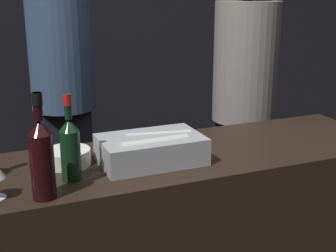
{
  "coord_description": "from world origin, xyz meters",
  "views": [
    {
      "loc": [
        -0.73,
        -1.42,
        1.64
      ],
      "look_at": [
        0.0,
        0.33,
        1.08
      ],
      "focal_mm": 50.0,
      "sensor_mm": 36.0,
      "label": 1
    }
  ],
  "objects_px": {
    "bowl_white": "(68,157)",
    "person_blond_tee": "(63,84)",
    "red_wine_bottle_burgundy": "(70,147)",
    "candle_votive": "(169,134)",
    "person_in_hoodie": "(244,94)",
    "ice_bin_with_bottles": "(152,148)",
    "red_wine_bottle_black_foil": "(42,156)"
  },
  "relations": [
    {
      "from": "bowl_white",
      "to": "person_blond_tee",
      "type": "relative_size",
      "value": 0.1
    },
    {
      "from": "red_wine_bottle_burgundy",
      "to": "bowl_white",
      "type": "bearing_deg",
      "value": 83.79
    },
    {
      "from": "candle_votive",
      "to": "person_in_hoodie",
      "type": "relative_size",
      "value": 0.04
    },
    {
      "from": "candle_votive",
      "to": "red_wine_bottle_burgundy",
      "type": "xyz_separation_m",
      "value": [
        -0.52,
        -0.32,
        0.1
      ]
    },
    {
      "from": "ice_bin_with_bottles",
      "to": "person_in_hoodie",
      "type": "bearing_deg",
      "value": 41.49
    },
    {
      "from": "ice_bin_with_bottles",
      "to": "person_in_hoodie",
      "type": "height_order",
      "value": "person_in_hoodie"
    },
    {
      "from": "bowl_white",
      "to": "candle_votive",
      "type": "xyz_separation_m",
      "value": [
        0.5,
        0.16,
        -0.01
      ]
    },
    {
      "from": "red_wine_bottle_black_foil",
      "to": "person_blond_tee",
      "type": "xyz_separation_m",
      "value": [
        0.36,
        1.59,
        -0.08
      ]
    },
    {
      "from": "bowl_white",
      "to": "person_in_hoodie",
      "type": "bearing_deg",
      "value": 30.19
    },
    {
      "from": "ice_bin_with_bottles",
      "to": "red_wine_bottle_burgundy",
      "type": "bearing_deg",
      "value": -170.57
    },
    {
      "from": "red_wine_bottle_black_foil",
      "to": "person_in_hoodie",
      "type": "height_order",
      "value": "person_in_hoodie"
    },
    {
      "from": "person_in_hoodie",
      "to": "person_blond_tee",
      "type": "xyz_separation_m",
      "value": [
        -1.05,
        0.56,
        0.04
      ]
    },
    {
      "from": "red_wine_bottle_black_foil",
      "to": "person_blond_tee",
      "type": "relative_size",
      "value": 0.2
    },
    {
      "from": "candle_votive",
      "to": "red_wine_bottle_black_foil",
      "type": "height_order",
      "value": "red_wine_bottle_black_foil"
    },
    {
      "from": "person_blond_tee",
      "to": "person_in_hoodie",
      "type": "bearing_deg",
      "value": -167.78
    },
    {
      "from": "person_blond_tee",
      "to": "red_wine_bottle_black_foil",
      "type": "bearing_deg",
      "value": 117.75
    },
    {
      "from": "ice_bin_with_bottles",
      "to": "candle_votive",
      "type": "xyz_separation_m",
      "value": [
        0.18,
        0.26,
        -0.04
      ]
    },
    {
      "from": "candle_votive",
      "to": "red_wine_bottle_burgundy",
      "type": "height_order",
      "value": "red_wine_bottle_burgundy"
    },
    {
      "from": "red_wine_bottle_burgundy",
      "to": "person_in_hoodie",
      "type": "height_order",
      "value": "person_in_hoodie"
    },
    {
      "from": "candle_votive",
      "to": "person_in_hoodie",
      "type": "distance_m",
      "value": 0.97
    },
    {
      "from": "person_in_hoodie",
      "to": "person_blond_tee",
      "type": "relative_size",
      "value": 0.96
    },
    {
      "from": "ice_bin_with_bottles",
      "to": "bowl_white",
      "type": "distance_m",
      "value": 0.34
    },
    {
      "from": "red_wine_bottle_black_foil",
      "to": "person_blond_tee",
      "type": "distance_m",
      "value": 1.63
    },
    {
      "from": "red_wine_bottle_burgundy",
      "to": "person_in_hoodie",
      "type": "xyz_separation_m",
      "value": [
        1.29,
        0.9,
        -0.1
      ]
    },
    {
      "from": "red_wine_bottle_black_foil",
      "to": "person_in_hoodie",
      "type": "xyz_separation_m",
      "value": [
        1.41,
        1.02,
        -0.12
      ]
    },
    {
      "from": "red_wine_bottle_burgundy",
      "to": "person_blond_tee",
      "type": "relative_size",
      "value": 0.18
    },
    {
      "from": "bowl_white",
      "to": "person_blond_tee",
      "type": "bearing_deg",
      "value": 80.28
    },
    {
      "from": "person_blond_tee",
      "to": "ice_bin_with_bottles",
      "type": "bearing_deg",
      "value": 134.42
    },
    {
      "from": "bowl_white",
      "to": "red_wine_bottle_black_foil",
      "type": "height_order",
      "value": "red_wine_bottle_black_foil"
    },
    {
      "from": "candle_votive",
      "to": "person_blond_tee",
      "type": "xyz_separation_m",
      "value": [
        -0.28,
        1.15,
        0.05
      ]
    },
    {
      "from": "ice_bin_with_bottles",
      "to": "person_in_hoodie",
      "type": "distance_m",
      "value": 1.27
    },
    {
      "from": "bowl_white",
      "to": "person_blond_tee",
      "type": "xyz_separation_m",
      "value": [
        0.22,
        1.31,
        0.04
      ]
    }
  ]
}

